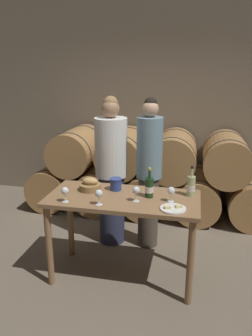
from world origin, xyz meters
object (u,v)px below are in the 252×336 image
wine_glass_far_left (65,191)px  wine_glass_right (171,191)px  wine_bottle_white (191,186)px  wine_glass_left (99,194)px  person_left (111,172)px  wine_bottle_red (149,187)px  bread_basket (90,185)px  person_right (149,173)px  tasting_table (123,209)px  wine_glass_center (136,191)px  blue_crock (116,184)px  cheese_plate (173,208)px

wine_glass_far_left → wine_glass_right: same height
wine_bottle_white → wine_glass_left: bearing=-153.8°
person_left → wine_bottle_red: (0.55, -0.65, 0.08)m
bread_basket → wine_glass_left: size_ratio=1.49×
person_right → wine_bottle_red: size_ratio=6.06×
wine_glass_left → tasting_table: bearing=54.0°
wine_glass_center → wine_bottle_white: bearing=26.6°
wine_bottle_red → blue_crock: bearing=162.0°
person_right → wine_bottle_white: 0.73m
wine_glass_center → wine_glass_right: bearing=10.2°
person_left → wine_glass_right: person_left is taller
tasting_table → wine_glass_far_left: size_ratio=10.06×
person_right → bread_basket: person_right is taller
wine_bottle_red → wine_glass_center: bearing=-128.1°
wine_bottle_white → bread_basket: size_ratio=1.39×
wine_bottle_red → wine_glass_far_left: wine_bottle_red is taller
wine_glass_far_left → wine_glass_left: same height
wine_bottle_red → wine_glass_center: (-0.10, -0.13, 0.01)m
wine_bottle_white → wine_glass_left: wine_bottle_white is taller
wine_glass_center → wine_glass_far_left: bearing=-166.5°
wine_bottle_white → blue_crock: (-0.75, 0.00, -0.03)m
wine_glass_center → bread_basket: bearing=159.7°
person_left → wine_glass_far_left: person_left is taller
cheese_plate → wine_glass_far_left: wine_glass_far_left is taller
wine_bottle_red → wine_bottle_white: (0.39, 0.12, 0.00)m
person_left → wine_bottle_red: 0.85m
tasting_table → wine_bottle_red: (0.25, 0.05, 0.23)m
tasting_table → blue_crock: size_ratio=11.79×
wine_glass_far_left → person_right: bearing=55.2°
tasting_table → person_left: size_ratio=0.82×
wine_bottle_white → wine_glass_far_left: wine_bottle_white is taller
blue_crock → wine_glass_center: bearing=-44.0°
cheese_plate → tasting_table: bearing=158.4°
person_right → wine_bottle_red: 0.66m
wine_bottle_red → wine_glass_far_left: size_ratio=2.01×
blue_crock → bread_basket: bearing=-166.7°
cheese_plate → wine_glass_left: size_ratio=1.58×
tasting_table → person_right: bearing=77.7°
person_left → wine_bottle_white: bearing=-29.6°
person_right → bread_basket: size_ratio=8.21×
cheese_plate → wine_glass_far_left: bearing=-177.5°
bread_basket → wine_glass_right: 0.84m
tasting_table → blue_crock: (-0.11, 0.16, 0.20)m
person_left → wine_bottle_white: (0.94, -0.53, 0.09)m
bread_basket → cheese_plate: bearing=-19.2°
person_left → person_right: person_left is taller
wine_bottle_white → wine_glass_left: (-0.81, -0.40, 0.00)m
wine_bottle_white → bread_basket: bearing=-176.7°
tasting_table → wine_bottle_white: bearing=14.2°
bread_basket → wine_bottle_white: bearing=3.3°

